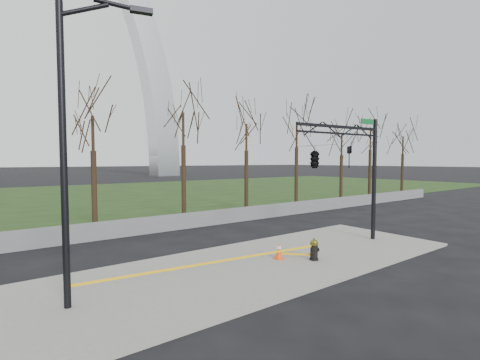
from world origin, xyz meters
TOP-DOWN VIEW (x-y plane):
  - ground at (0.00, 0.00)m, footprint 500.00×500.00m
  - sidewalk at (0.00, 0.00)m, footprint 18.00×6.00m
  - grass_strip at (0.00, 30.00)m, footprint 120.00×40.00m
  - guardrail at (0.00, 8.00)m, footprint 60.00×0.30m
  - gateway_arch at (0.00, 75.00)m, footprint 66.00×6.00m
  - tree_row at (5.88, 12.00)m, footprint 57.76×4.00m
  - fire_hydrant at (1.98, -1.01)m, footprint 0.54×0.35m
  - traffic_cone at (0.98, -0.07)m, footprint 0.35×0.35m
  - street_light at (-6.36, -0.08)m, footprint 2.34×0.82m
  - traffic_signal_mast at (3.90, -0.04)m, footprint 5.09×2.52m
  - caution_tape at (-1.79, -0.52)m, footprint 8.55×1.00m

SIDE VIEW (x-z plane):
  - ground at x=0.00m, z-range 0.00..0.00m
  - grass_strip at x=0.00m, z-range 0.00..0.06m
  - sidewalk at x=0.00m, z-range 0.00..0.10m
  - traffic_cone at x=0.98m, z-range 0.10..0.75m
  - guardrail at x=0.00m, z-range 0.00..0.90m
  - fire_hydrant at x=1.98m, z-range 0.07..0.93m
  - caution_tape at x=-1.79m, z-range 0.40..0.84m
  - tree_row at x=5.88m, z-range 0.00..8.09m
  - traffic_signal_mast at x=3.90m, z-range 1.15..7.15m
  - street_light at x=-6.36m, z-range 0.59..8.80m
  - gateway_arch at x=0.00m, z-range 0.00..65.00m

